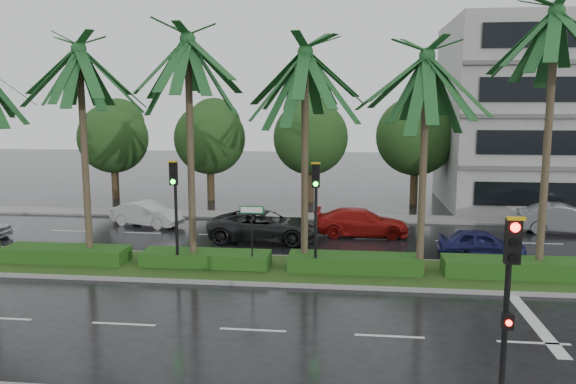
# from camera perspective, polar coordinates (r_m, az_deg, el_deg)

# --- Properties ---
(ground) EXTENTS (120.00, 120.00, 0.00)m
(ground) POSITION_cam_1_polar(r_m,az_deg,el_deg) (21.82, -1.25, -8.82)
(ground) COLOR black
(ground) RESTS_ON ground
(far_sidewalk) EXTENTS (40.00, 2.00, 0.12)m
(far_sidewalk) POSITION_cam_1_polar(r_m,az_deg,el_deg) (33.37, 1.55, -2.52)
(far_sidewalk) COLOR slate
(far_sidewalk) RESTS_ON ground
(median) EXTENTS (36.00, 4.00, 0.15)m
(median) POSITION_cam_1_polar(r_m,az_deg,el_deg) (22.74, -0.91, -7.88)
(median) COLOR gray
(median) RESTS_ON ground
(hedge) EXTENTS (35.20, 1.40, 0.60)m
(hedge) POSITION_cam_1_polar(r_m,az_deg,el_deg) (22.64, -0.91, -6.97)
(hedge) COLOR #1D4814
(hedge) RESTS_ON median
(lane_markings) EXTENTS (34.00, 13.06, 0.01)m
(lane_markings) POSITION_cam_1_polar(r_m,az_deg,el_deg) (21.22, 6.84, -9.38)
(lane_markings) COLOR silver
(lane_markings) RESTS_ON ground
(palm_row) EXTENTS (26.30, 4.20, 10.58)m
(palm_row) POSITION_cam_1_polar(r_m,az_deg,el_deg) (22.06, -4.25, 12.94)
(palm_row) COLOR #453528
(palm_row) RESTS_ON median
(signal_near) EXTENTS (0.34, 0.45, 4.36)m
(signal_near) POSITION_cam_1_polar(r_m,az_deg,el_deg) (12.34, 21.38, -11.22)
(signal_near) COLOR black
(signal_near) RESTS_ON near_sidewalk
(signal_median_left) EXTENTS (0.34, 0.42, 4.36)m
(signal_median_left) POSITION_cam_1_polar(r_m,az_deg,el_deg) (22.28, -11.42, -0.69)
(signal_median_left) COLOR black
(signal_median_left) RESTS_ON median
(signal_median_right) EXTENTS (0.34, 0.42, 4.36)m
(signal_median_right) POSITION_cam_1_polar(r_m,az_deg,el_deg) (21.25, 2.84, -0.98)
(signal_median_right) COLOR black
(signal_median_right) RESTS_ON median
(street_sign) EXTENTS (0.95, 0.09, 2.60)m
(street_sign) POSITION_cam_1_polar(r_m,az_deg,el_deg) (21.89, -3.70, -3.03)
(street_sign) COLOR black
(street_sign) RESTS_ON median
(bg_trees) EXTENTS (33.26, 5.60, 8.08)m
(bg_trees) POSITION_cam_1_polar(r_m,az_deg,el_deg) (38.26, 4.37, 6.11)
(bg_trees) COLOR #382919
(bg_trees) RESTS_ON ground
(building) EXTENTS (16.00, 10.00, 12.00)m
(building) POSITION_cam_1_polar(r_m,az_deg,el_deg) (41.12, 26.92, 7.01)
(building) COLOR gray
(building) RESTS_ON ground
(car_white) EXTENTS (2.54, 4.30, 1.34)m
(car_white) POSITION_cam_1_polar(r_m,az_deg,el_deg) (31.98, -14.14, -2.17)
(car_white) COLOR #B4B4B4
(car_white) RESTS_ON ground
(car_darkgrey) EXTENTS (2.62, 5.48, 1.51)m
(car_darkgrey) POSITION_cam_1_polar(r_m,az_deg,el_deg) (27.58, -2.45, -3.46)
(car_darkgrey) COLOR black
(car_darkgrey) RESTS_ON ground
(car_red) EXTENTS (2.03, 4.84, 1.40)m
(car_red) POSITION_cam_1_polar(r_m,az_deg,el_deg) (28.92, 7.44, -3.06)
(car_red) COLOR #A41411
(car_red) RESTS_ON ground
(car_blue) EXTENTS (1.76, 3.82, 1.27)m
(car_blue) POSITION_cam_1_polar(r_m,az_deg,el_deg) (25.94, 19.04, -5.00)
(car_blue) COLOR navy
(car_blue) RESTS_ON ground
(car_grey) EXTENTS (2.08, 4.72, 1.51)m
(car_grey) POSITION_cam_1_polar(r_m,az_deg,el_deg) (32.61, 26.25, -2.46)
(car_grey) COLOR slate
(car_grey) RESTS_ON ground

